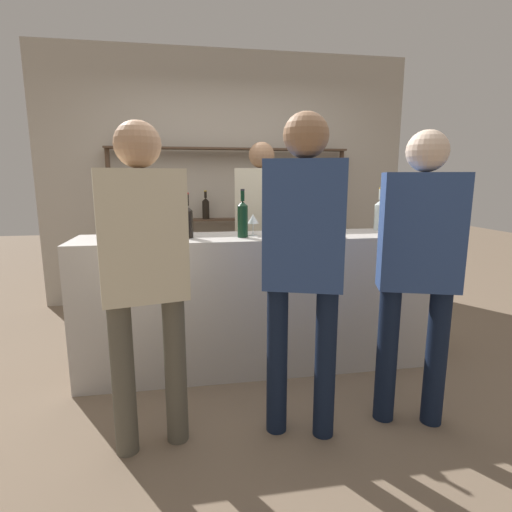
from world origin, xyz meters
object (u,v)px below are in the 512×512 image
at_px(cork_jar, 318,225).
at_px(server_behind_counter, 261,223).
at_px(counter_bottle_1, 380,214).
at_px(wine_glass, 253,219).
at_px(customer_center, 303,252).
at_px(customer_left, 144,264).
at_px(counter_bottle_2, 243,218).
at_px(counter_bottle_0, 187,221).
at_px(customer_right, 419,258).

relative_size(cork_jar, server_behind_counter, 0.09).
xyz_separation_m(counter_bottle_1, server_behind_counter, (-0.86, 0.58, -0.12)).
bearing_deg(counter_bottle_1, cork_jar, -160.77).
height_order(counter_bottle_1, cork_jar, counter_bottle_1).
xyz_separation_m(counter_bottle_1, wine_glass, (-1.05, -0.13, -0.01)).
bearing_deg(customer_center, customer_left, 107.23).
distance_m(wine_glass, server_behind_counter, 0.75).
distance_m(counter_bottle_2, customer_center, 0.83).
distance_m(counter_bottle_1, server_behind_counter, 1.04).
xyz_separation_m(counter_bottle_0, server_behind_counter, (0.66, 0.76, -0.11)).
distance_m(counter_bottle_1, counter_bottle_2, 1.16).
height_order(counter_bottle_2, server_behind_counter, server_behind_counter).
distance_m(counter_bottle_2, cork_jar, 0.56).
distance_m(wine_glass, customer_right, 1.18).
relative_size(counter_bottle_1, customer_left, 0.20).
xyz_separation_m(counter_bottle_1, counter_bottle_2, (-1.14, -0.21, 0.00)).
relative_size(counter_bottle_1, server_behind_counter, 0.20).
xyz_separation_m(customer_right, customer_center, (-0.66, -0.00, 0.06)).
bearing_deg(counter_bottle_2, customer_center, -75.52).
height_order(server_behind_counter, customer_right, server_behind_counter).
bearing_deg(server_behind_counter, cork_jar, 37.98).
relative_size(customer_center, customer_left, 1.03).
distance_m(customer_right, customer_left, 1.47).
bearing_deg(server_behind_counter, counter_bottle_0, -22.48).
bearing_deg(wine_glass, customer_left, -128.70).
relative_size(counter_bottle_1, counter_bottle_2, 1.01).
bearing_deg(wine_glass, counter_bottle_0, -174.34).
xyz_separation_m(cork_jar, customer_left, (-1.16, -0.79, -0.08)).
bearing_deg(customer_left, counter_bottle_0, -27.63).
relative_size(server_behind_counter, customer_center, 1.00).
height_order(counter_bottle_0, customer_center, customer_center).
bearing_deg(customer_right, counter_bottle_1, 3.54).
relative_size(customer_right, customer_center, 0.96).
bearing_deg(customer_right, counter_bottle_2, 65.86).
relative_size(counter_bottle_0, counter_bottle_2, 0.93).
xyz_separation_m(server_behind_counter, customer_right, (0.59, -1.59, -0.04)).
bearing_deg(counter_bottle_2, counter_bottle_1, 10.52).
relative_size(counter_bottle_0, server_behind_counter, 0.18).
bearing_deg(wine_glass, customer_right, -48.32).
bearing_deg(cork_jar, server_behind_counter, 109.33).
distance_m(counter_bottle_0, cork_jar, 0.94).
bearing_deg(server_behind_counter, customer_center, 15.97).
distance_m(counter_bottle_1, cork_jar, 0.62).
height_order(counter_bottle_1, counter_bottle_2, counter_bottle_1).
bearing_deg(counter_bottle_2, customer_left, -127.65).
relative_size(counter_bottle_1, customer_center, 0.20).
distance_m(counter_bottle_0, server_behind_counter, 1.01).
bearing_deg(cork_jar, counter_bottle_1, 19.23).
height_order(counter_bottle_2, customer_right, customer_right).
bearing_deg(counter_bottle_1, customer_left, -150.35).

